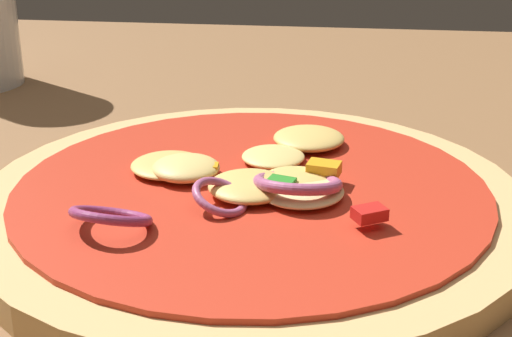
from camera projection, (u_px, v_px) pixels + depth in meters
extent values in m
cube|color=brown|center=(132.00, 263.00, 0.39)|extent=(1.22, 1.02, 0.03)
cylinder|color=tan|center=(251.00, 205.00, 0.40)|extent=(0.28, 0.28, 0.02)
cylinder|color=red|center=(251.00, 189.00, 0.40)|extent=(0.24, 0.24, 0.00)
ellipsoid|color=#E5BC60|center=(309.00, 138.00, 0.45)|extent=(0.04, 0.04, 0.01)
ellipsoid|color=#E5BC60|center=(169.00, 165.00, 0.41)|extent=(0.04, 0.04, 0.01)
ellipsoid|color=#E5BC60|center=(296.00, 181.00, 0.39)|extent=(0.04, 0.04, 0.01)
ellipsoid|color=#EFCC72|center=(273.00, 157.00, 0.43)|extent=(0.03, 0.03, 0.01)
ellipsoid|color=#EFCC72|center=(186.00, 168.00, 0.41)|extent=(0.04, 0.04, 0.01)
ellipsoid|color=#F4DB8E|center=(301.00, 191.00, 0.38)|extent=(0.04, 0.04, 0.01)
ellipsoid|color=#E5BC60|center=(249.00, 186.00, 0.38)|extent=(0.04, 0.04, 0.01)
torus|color=#B25984|center=(298.00, 183.00, 0.38)|extent=(0.05, 0.05, 0.02)
torus|color=#B25984|center=(221.00, 194.00, 0.37)|extent=(0.04, 0.04, 0.01)
torus|color=#93386B|center=(102.00, 215.00, 0.35)|extent=(0.05, 0.04, 0.02)
cube|color=orange|center=(324.00, 169.00, 0.40)|extent=(0.02, 0.01, 0.01)
cube|color=orange|center=(208.00, 168.00, 0.40)|extent=(0.01, 0.01, 0.00)
cube|color=red|center=(370.00, 214.00, 0.35)|extent=(0.02, 0.02, 0.01)
cube|color=#2D8C28|center=(281.00, 184.00, 0.38)|extent=(0.02, 0.01, 0.01)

